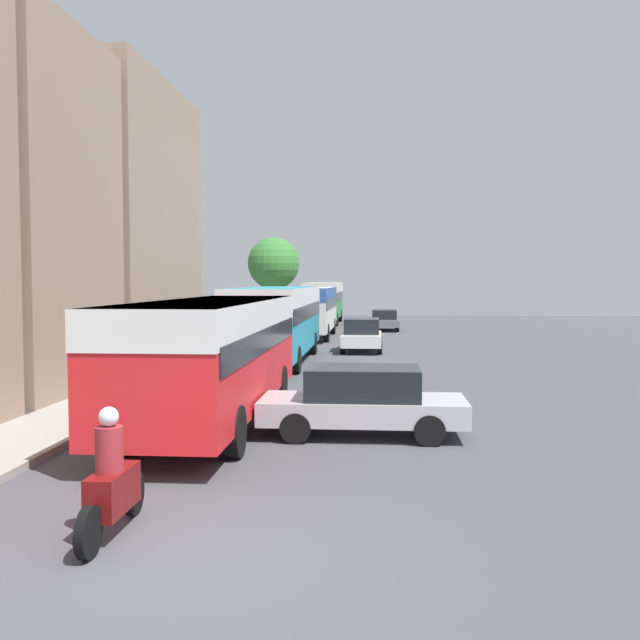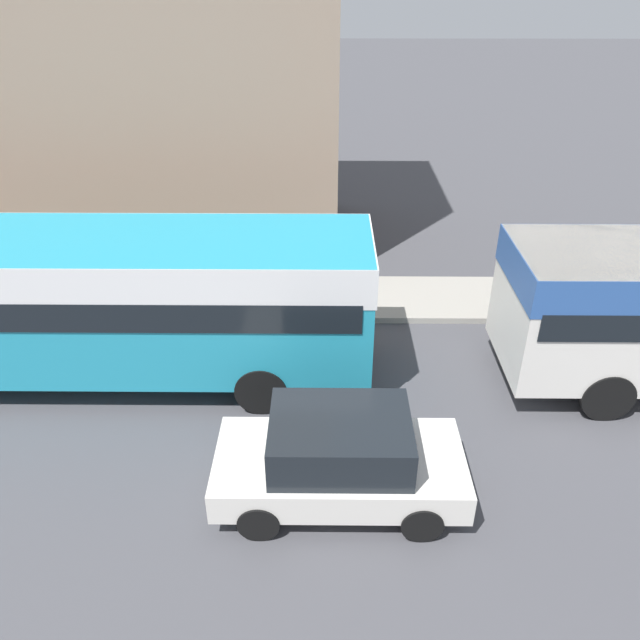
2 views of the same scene
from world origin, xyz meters
TOP-DOWN VIEW (x-y plane):
  - building_far_terrace at (-9.19, 20.25)m, footprint 5.98×9.93m
  - bus_following at (-1.91, 20.33)m, footprint 2.64×10.97m
  - car_crossing at (1.44, 25.15)m, footprint 1.90×3.92m

SIDE VIEW (x-z plane):
  - car_crossing at x=1.44m, z-range 0.02..1.58m
  - bus_following at x=-1.91m, z-range 0.46..3.53m
  - building_far_terrace at x=-9.19m, z-range 0.00..11.30m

